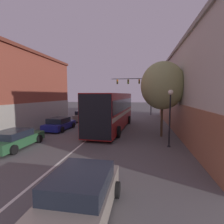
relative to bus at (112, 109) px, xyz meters
The scene contains 10 objects.
lane_center_line 2.45m from the bus, behind, with size 0.14×46.80×0.01m.
building_right_storefront 10.32m from the bus, ahead, with size 7.99×25.50×8.09m.
bus is the anchor object (origin of this frame).
hatchback_foreground 13.63m from the bus, 84.43° to the right, with size 2.11×4.23×1.34m.
parked_car_left_near 5.70m from the bus, 165.32° to the right, with size 2.14×4.21×1.28m.
parked_car_left_mid 9.53m from the bus, 125.83° to the right, with size 2.13×4.34×1.22m.
parked_car_left_far 7.29m from the bus, 134.03° to the left, with size 2.63×4.89×1.42m.
traffic_signal_gantry 14.06m from the bus, 80.21° to the left, with size 7.20×0.36×6.74m.
street_lamp 7.53m from the bus, 48.44° to the right, with size 0.35×0.35×3.97m.
street_tree_near 5.91m from the bus, 28.64° to the right, with size 3.68×3.31×6.42m.
Camera 1 is at (4.34, -0.82, 3.66)m, focal length 28.00 mm.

